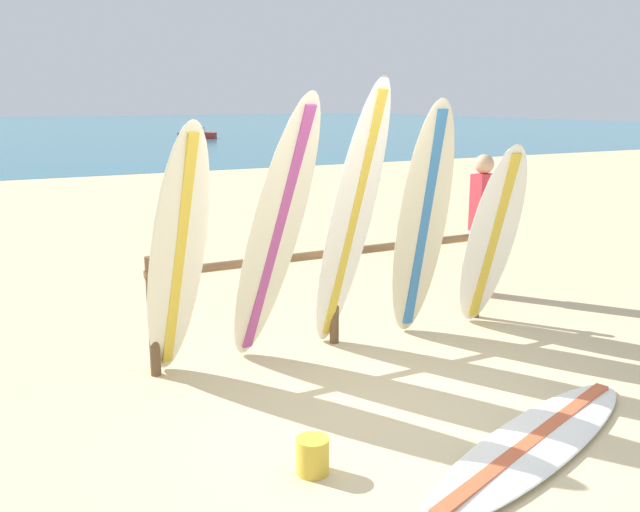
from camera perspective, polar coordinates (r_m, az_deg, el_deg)
name	(u,v)px	position (r m, az deg, el deg)	size (l,w,h in m)	color
ground_plane	(384,412)	(5.41, 5.28, -12.71)	(120.00, 120.00, 0.00)	#D3BC8C
surfboard_rack	(335,273)	(6.60, 1.21, -1.41)	(3.61, 0.09, 1.05)	brown
surfboard_leaning_far_left	(178,256)	(5.66, -11.68, 0.03)	(0.60, 0.89, 2.20)	silver
surfboard_leaning_left	(274,237)	(5.78, -3.83, 1.58)	(0.73, 1.21, 2.41)	silver
surfboard_leaning_center_left	(351,220)	(6.20, 2.56, 2.96)	(0.60, 0.98, 2.53)	white
surfboard_leaning_center	(422,222)	(6.71, 8.47, 2.80)	(0.58, 0.57, 2.35)	beige
surfboard_leaning_center_right	(492,238)	(7.14, 14.03, 1.45)	(0.64, 0.76, 1.93)	white
surfboard_lying_on_sand	(534,442)	(5.10, 17.27, -14.50)	(2.66, 1.41, 0.08)	white
beachgoer_standing	(481,218)	(8.48, 13.19, 3.04)	(0.30, 0.23, 1.70)	#D8333F
small_boat_offshore	(197,134)	(42.74, -10.11, 9.88)	(2.32, 1.89, 0.71)	#B22D28
sand_bucket	(313,456)	(4.56, -0.61, -16.17)	(0.21, 0.21, 0.24)	gold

